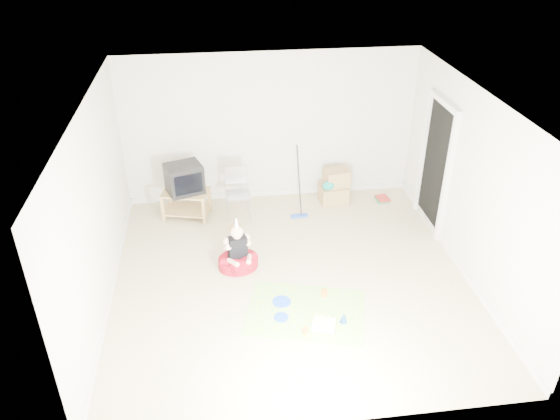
{
  "coord_description": "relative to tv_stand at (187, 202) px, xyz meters",
  "views": [
    {
      "loc": [
        -0.95,
        -6.17,
        4.78
      ],
      "look_at": [
        -0.1,
        0.4,
        0.9
      ],
      "focal_mm": 35.0,
      "sensor_mm": 36.0,
      "label": 1
    }
  ],
  "objects": [
    {
      "name": "blue_plate_near",
      "position": [
        1.29,
        -2.45,
        -0.27
      ],
      "size": [
        0.27,
        0.27,
        0.01
      ],
      "primitive_type": "cylinder",
      "rotation": [
        0.0,
        0.0,
        -0.1
      ],
      "color": "blue",
      "rests_on": "party_mat"
    },
    {
      "name": "folding_chair",
      "position": [
        0.86,
        -0.15,
        0.15
      ],
      "size": [
        0.42,
        0.4,
        0.89
      ],
      "color": "#9B9BA1",
      "rests_on": "ground"
    },
    {
      "name": "birthday_cake",
      "position": [
        1.75,
        -3.02,
        -0.24
      ],
      "size": [
        0.35,
        0.31,
        0.14
      ],
      "color": "white",
      "rests_on": "party_mat"
    },
    {
      "name": "ground",
      "position": [
        1.49,
        -1.93,
        -0.28
      ],
      "size": [
        5.0,
        5.0,
        0.0
      ],
      "primitive_type": "plane",
      "color": "#C4B58D",
      "rests_on": "ground"
    },
    {
      "name": "floor_mop",
      "position": [
        1.88,
        -0.27,
        -0.02
      ],
      "size": [
        0.3,
        0.39,
        1.17
      ],
      "color": "blue",
      "rests_on": "ground"
    },
    {
      "name": "seated_woman",
      "position": [
        0.76,
        -1.57,
        -0.09
      ],
      "size": [
        0.7,
        0.7,
        0.84
      ],
      "color": "maroon",
      "rests_on": "ground"
    },
    {
      "name": "crt_tv",
      "position": [
        0.0,
        0.0,
        0.44
      ],
      "size": [
        0.68,
        0.62,
        0.48
      ],
      "primitive_type": "cube",
      "rotation": [
        0.0,
        0.0,
        0.33
      ],
      "color": "black",
      "rests_on": "tv_stand"
    },
    {
      "name": "blue_party_hat",
      "position": [
        2.02,
        -2.94,
        -0.2
      ],
      "size": [
        0.11,
        0.11,
        0.14
      ],
      "primitive_type": "cone",
      "rotation": [
        0.0,
        0.0,
        -0.14
      ],
      "color": "blue",
      "rests_on": "party_mat"
    },
    {
      "name": "orange_cup_far",
      "position": [
        1.51,
        -3.08,
        -0.23
      ],
      "size": [
        0.07,
        0.07,
        0.08
      ],
      "primitive_type": "cylinder",
      "rotation": [
        0.0,
        0.0,
        0.02
      ],
      "color": "orange",
      "rests_on": "party_mat"
    },
    {
      "name": "blue_plate_far",
      "position": [
        1.24,
        -2.76,
        -0.27
      ],
      "size": [
        0.23,
        0.23,
        0.01
      ],
      "primitive_type": "cylinder",
      "rotation": [
        0.0,
        0.0,
        -0.23
      ],
      "color": "blue",
      "rests_on": "party_mat"
    },
    {
      "name": "tv_stand",
      "position": [
        0.0,
        0.0,
        0.0
      ],
      "size": [
        0.85,
        0.65,
        0.47
      ],
      "color": "#A7814B",
      "rests_on": "ground"
    },
    {
      "name": "party_mat",
      "position": [
        1.58,
        -2.68,
        -0.28
      ],
      "size": [
        1.77,
        1.47,
        0.01
      ],
      "primitive_type": "cube",
      "rotation": [
        0.0,
        0.0,
        -0.27
      ],
      "color": "#F63384",
      "rests_on": "ground"
    },
    {
      "name": "orange_cup_near",
      "position": [
        1.88,
        -2.4,
        -0.23
      ],
      "size": [
        0.11,
        0.11,
        0.09
      ],
      "primitive_type": "cylinder",
      "rotation": [
        0.0,
        0.0,
        -0.48
      ],
      "color": "orange",
      "rests_on": "party_mat"
    },
    {
      "name": "cardboard_boxes",
      "position": [
        2.57,
        0.18,
        0.01
      ],
      "size": [
        0.53,
        0.43,
        0.61
      ],
      "color": "#A1814E",
      "rests_on": "ground"
    },
    {
      "name": "doorway_recess",
      "position": [
        3.97,
        -0.73,
        0.75
      ],
      "size": [
        0.02,
        0.9,
        2.05
      ],
      "primitive_type": "cube",
      "color": "black",
      "rests_on": "ground"
    },
    {
      "name": "book_pile",
      "position": [
        3.45,
        0.11,
        -0.25
      ],
      "size": [
        0.23,
        0.28,
        0.06
      ],
      "color": "#297B44",
      "rests_on": "ground"
    }
  ]
}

